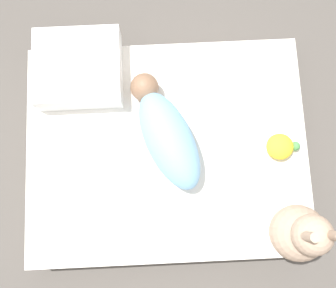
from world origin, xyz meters
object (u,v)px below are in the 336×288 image
(pillow, at_px, (79,69))
(bunny_plush, at_px, (301,233))
(swaddled_baby, at_px, (167,134))
(turtle_plush, at_px, (281,147))

(pillow, height_order, bunny_plush, bunny_plush)
(swaddled_baby, relative_size, bunny_plush, 1.33)
(swaddled_baby, relative_size, pillow, 1.45)
(bunny_plush, xyz_separation_m, turtle_plush, (-0.01, 0.34, -0.11))
(swaddled_baby, bearing_deg, pillow, 27.64)
(swaddled_baby, xyz_separation_m, pillow, (-0.35, 0.30, -0.03))
(turtle_plush, bearing_deg, swaddled_baby, 172.32)
(swaddled_baby, height_order, bunny_plush, bunny_plush)
(swaddled_baby, distance_m, bunny_plush, 0.63)
(bunny_plush, distance_m, turtle_plush, 0.36)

